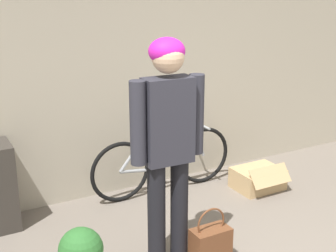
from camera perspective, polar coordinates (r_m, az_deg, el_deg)
The scene contains 5 objects.
wall_back at distance 4.78m, azimuth -6.28°, elevation 6.75°, with size 8.00×0.07×2.60m.
person at distance 3.45m, azimuth -0.02°, elevation -1.01°, with size 0.60×0.26×1.79m.
bicycle at distance 4.95m, azimuth -0.54°, elevation -4.30°, with size 1.63×0.46×0.71m.
handbag at distance 3.88m, azimuth 5.20°, elevation -14.04°, with size 0.32×0.18×0.46m.
cardboard_box at distance 5.20m, azimuth 10.90°, elevation -6.29°, with size 0.51×0.46×0.30m.
Camera 1 is at (-1.81, -1.68, 2.15)m, focal length 50.00 mm.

